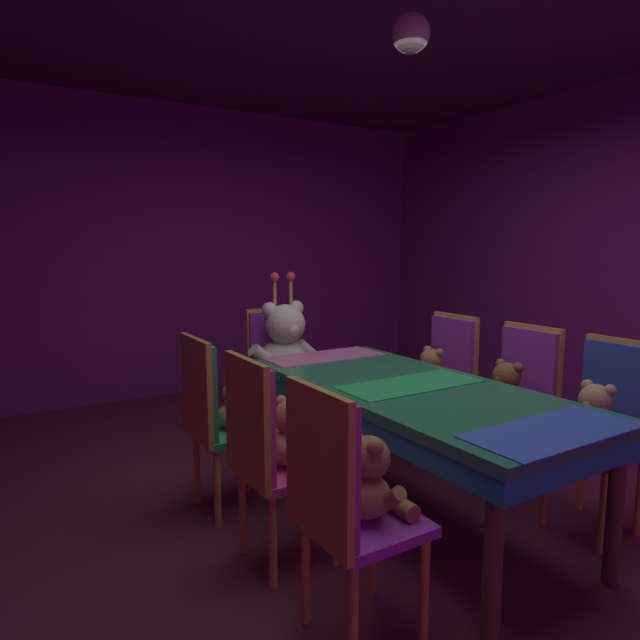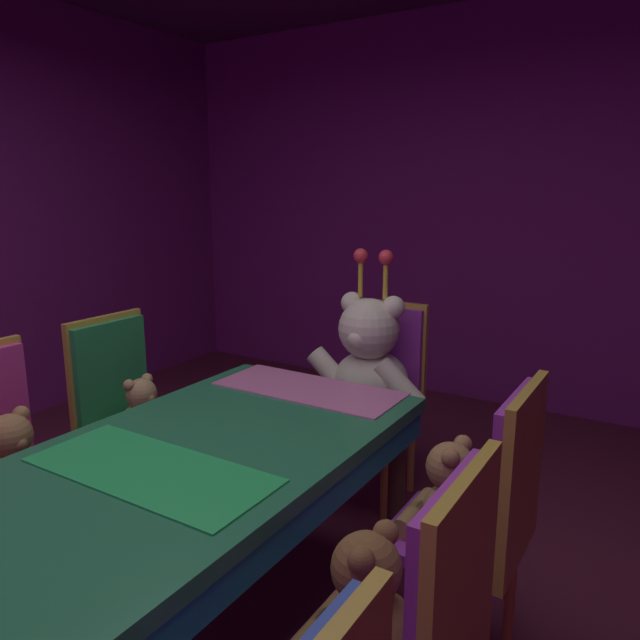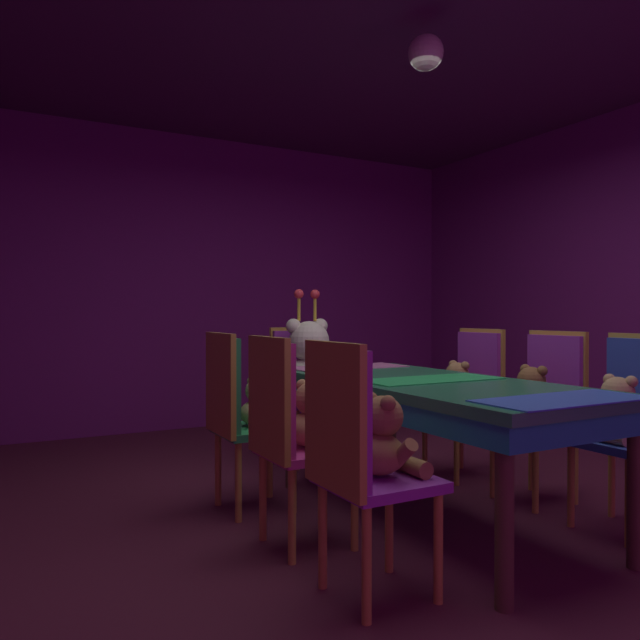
{
  "view_description": "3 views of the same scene",
  "coord_description": "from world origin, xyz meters",
  "px_view_note": "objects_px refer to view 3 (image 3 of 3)",
  "views": [
    {
      "loc": [
        -1.87,
        -2.14,
        1.47
      ],
      "look_at": [
        -0.03,
        0.86,
        0.98
      ],
      "focal_mm": 30.97,
      "sensor_mm": 36.0,
      "label": 1
    },
    {
      "loc": [
        1.26,
        -1.11,
        1.54
      ],
      "look_at": [
        0.05,
        0.86,
        1.03
      ],
      "focal_mm": 33.56,
      "sensor_mm": 36.0,
      "label": 2
    },
    {
      "loc": [
        -2.04,
        -2.53,
        1.09
      ],
      "look_at": [
        -0.08,
        1.07,
        1.05
      ],
      "focal_mm": 34.23,
      "sensor_mm": 36.0,
      "label": 3
    }
  ],
  "objects_px": {
    "teddy_left_0": "(384,441)",
    "pendant_light": "(426,53)",
    "teddy_left_1": "(312,419)",
    "throne_chair": "(299,379)",
    "teddy_right_1": "(531,398)",
    "teddy_left_2": "(258,405)",
    "teddy_right_2": "(456,388)",
    "chair_left_2": "(234,404)",
    "chair_right_0": "(636,410)",
    "chair_left_1": "(284,421)",
    "chair_left_0": "(352,445)",
    "teddy_right_0": "(617,412)",
    "king_teddy_bear": "(310,365)",
    "chair_right_1": "(548,397)",
    "chair_right_2": "(473,386)",
    "banquet_table": "(431,397)"
  },
  "relations": [
    {
      "from": "chair_right_0",
      "to": "teddy_right_1",
      "type": "height_order",
      "value": "chair_right_0"
    },
    {
      "from": "chair_left_2",
      "to": "teddy_right_1",
      "type": "height_order",
      "value": "chair_left_2"
    },
    {
      "from": "banquet_table",
      "to": "teddy_left_0",
      "type": "xyz_separation_m",
      "value": [
        -0.7,
        -0.58,
        -0.06
      ]
    },
    {
      "from": "teddy_right_0",
      "to": "throne_chair",
      "type": "distance_m",
      "value": 2.24
    },
    {
      "from": "teddy_right_1",
      "to": "chair_left_2",
      "type": "bearing_deg",
      "value": -21.97
    },
    {
      "from": "pendant_light",
      "to": "king_teddy_bear",
      "type": "bearing_deg",
      "value": 95.36
    },
    {
      "from": "chair_right_1",
      "to": "teddy_right_1",
      "type": "bearing_deg",
      "value": 0.0
    },
    {
      "from": "chair_right_1",
      "to": "pendant_light",
      "type": "bearing_deg",
      "value": -15.73
    },
    {
      "from": "chair_right_1",
      "to": "teddy_left_1",
      "type": "bearing_deg",
      "value": -0.89
    },
    {
      "from": "chair_left_2",
      "to": "chair_right_0",
      "type": "relative_size",
      "value": 1.0
    },
    {
      "from": "chair_left_0",
      "to": "chair_left_2",
      "type": "relative_size",
      "value": 1.0
    },
    {
      "from": "teddy_left_2",
      "to": "teddy_right_0",
      "type": "bearing_deg",
      "value": -39.99
    },
    {
      "from": "chair_right_0",
      "to": "chair_right_1",
      "type": "xyz_separation_m",
      "value": [
        0.01,
        0.56,
        0.0
      ]
    },
    {
      "from": "teddy_right_2",
      "to": "teddy_left_0",
      "type": "bearing_deg",
      "value": 40.16
    },
    {
      "from": "teddy_right_1",
      "to": "teddy_left_2",
      "type": "bearing_deg",
      "value": -23.92
    },
    {
      "from": "teddy_left_2",
      "to": "king_teddy_bear",
      "type": "bearing_deg",
      "value": 46.55
    },
    {
      "from": "chair_left_0",
      "to": "teddy_right_1",
      "type": "xyz_separation_m",
      "value": [
        1.56,
        0.56,
        0.0
      ]
    },
    {
      "from": "king_teddy_bear",
      "to": "chair_right_1",
      "type": "bearing_deg",
      "value": 31.56
    },
    {
      "from": "teddy_left_1",
      "to": "king_teddy_bear",
      "type": "height_order",
      "value": "king_teddy_bear"
    },
    {
      "from": "teddy_left_2",
      "to": "chair_right_0",
      "type": "distance_m",
      "value": 1.98
    },
    {
      "from": "teddy_left_2",
      "to": "chair_right_2",
      "type": "relative_size",
      "value": 0.3
    },
    {
      "from": "chair_right_1",
      "to": "king_teddy_bear",
      "type": "xyz_separation_m",
      "value": [
        -0.86,
        1.4,
        0.12
      ]
    },
    {
      "from": "chair_left_1",
      "to": "chair_left_2",
      "type": "xyz_separation_m",
      "value": [
        -0.01,
        0.61,
        0.0
      ]
    },
    {
      "from": "chair_right_1",
      "to": "teddy_left_2",
      "type": "bearing_deg",
      "value": -21.92
    },
    {
      "from": "king_teddy_bear",
      "to": "pendant_light",
      "type": "bearing_deg",
      "value": 5.36
    },
    {
      "from": "teddy_left_1",
      "to": "teddy_left_2",
      "type": "height_order",
      "value": "teddy_left_1"
    },
    {
      "from": "chair_left_2",
      "to": "pendant_light",
      "type": "height_order",
      "value": "pendant_light"
    },
    {
      "from": "teddy_left_1",
      "to": "pendant_light",
      "type": "bearing_deg",
      "value": 12.84
    },
    {
      "from": "chair_left_1",
      "to": "chair_right_1",
      "type": "xyz_separation_m",
      "value": [
        1.71,
        -0.02,
        0.0
      ]
    },
    {
      "from": "teddy_left_0",
      "to": "pendant_light",
      "type": "xyz_separation_m",
      "value": [
        0.81,
        0.77,
        1.95
      ]
    },
    {
      "from": "chair_right_1",
      "to": "pendant_light",
      "type": "relative_size",
      "value": 4.92
    },
    {
      "from": "chair_left_0",
      "to": "teddy_right_0",
      "type": "xyz_separation_m",
      "value": [
        1.55,
        0.0,
        0.0
      ]
    },
    {
      "from": "chair_left_0",
      "to": "chair_right_2",
      "type": "xyz_separation_m",
      "value": [
        1.69,
        1.18,
        0.0
      ]
    },
    {
      "from": "chair_left_0",
      "to": "chair_left_1",
      "type": "bearing_deg",
      "value": 90.61
    },
    {
      "from": "chair_left_2",
      "to": "throne_chair",
      "type": "bearing_deg",
      "value": 46.99
    },
    {
      "from": "chair_right_0",
      "to": "chair_left_2",
      "type": "bearing_deg",
      "value": -34.89
    },
    {
      "from": "teddy_left_1",
      "to": "teddy_right_0",
      "type": "relative_size",
      "value": 0.97
    },
    {
      "from": "teddy_left_0",
      "to": "king_teddy_bear",
      "type": "distance_m",
      "value": 2.09
    },
    {
      "from": "chair_left_0",
      "to": "teddy_right_0",
      "type": "bearing_deg",
      "value": 0.08
    },
    {
      "from": "teddy_right_1",
      "to": "pendant_light",
      "type": "bearing_deg",
      "value": -19.32
    },
    {
      "from": "teddy_left_1",
      "to": "chair_right_1",
      "type": "height_order",
      "value": "chair_right_1"
    },
    {
      "from": "teddy_right_1",
      "to": "pendant_light",
      "type": "height_order",
      "value": "pendant_light"
    },
    {
      "from": "teddy_left_1",
      "to": "chair_left_2",
      "type": "xyz_separation_m",
      "value": [
        -0.16,
        0.61,
        0.0
      ]
    },
    {
      "from": "chair_right_0",
      "to": "king_teddy_bear",
      "type": "relative_size",
      "value": 1.22
    },
    {
      "from": "chair_right_0",
      "to": "pendant_light",
      "type": "relative_size",
      "value": 4.92
    },
    {
      "from": "teddy_left_1",
      "to": "throne_chair",
      "type": "xyz_separation_m",
      "value": [
        0.71,
        1.54,
        0.0
      ]
    },
    {
      "from": "chair_left_0",
      "to": "chair_left_1",
      "type": "xyz_separation_m",
      "value": [
        -0.01,
        0.59,
        0.0
      ]
    },
    {
      "from": "throne_chair",
      "to": "king_teddy_bear",
      "type": "distance_m",
      "value": 0.2
    },
    {
      "from": "teddy_left_0",
      "to": "pendant_light",
      "type": "height_order",
      "value": "pendant_light"
    },
    {
      "from": "chair_left_1",
      "to": "teddy_left_1",
      "type": "distance_m",
      "value": 0.15
    }
  ]
}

